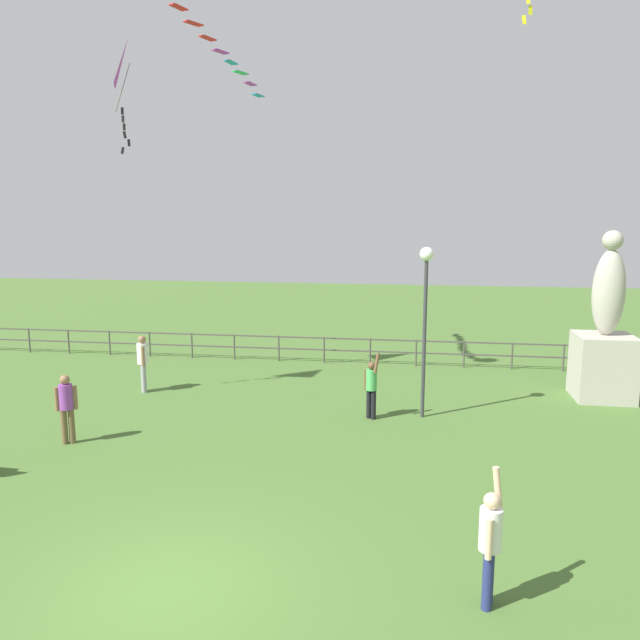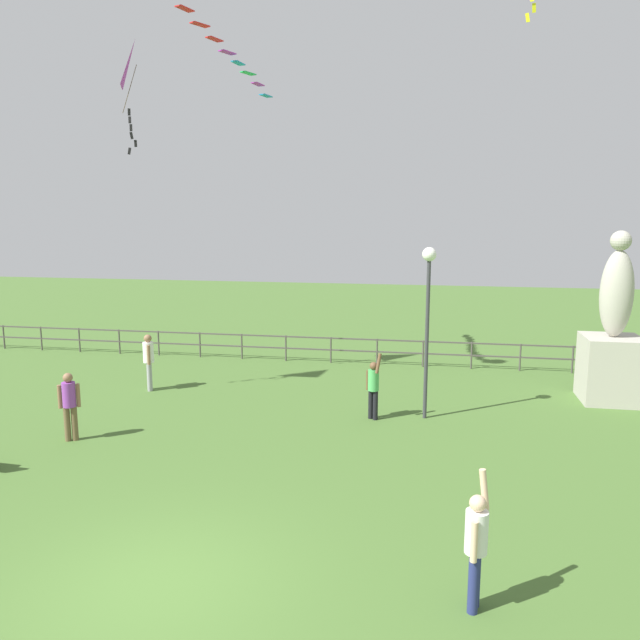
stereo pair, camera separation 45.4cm
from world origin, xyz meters
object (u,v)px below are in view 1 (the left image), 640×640
(person_2, at_px, (371,385))
(person_3, at_px, (66,404))
(person_1, at_px, (143,360))
(kite_3, at_px, (129,68))
(lamppost, at_px, (426,295))
(person_0, at_px, (490,540))
(statue_monument, at_px, (604,345))

(person_2, relative_size, person_3, 1.09)
(person_2, bearing_deg, person_3, -157.57)
(person_2, bearing_deg, person_1, 168.08)
(person_1, bearing_deg, kite_3, 111.57)
(lamppost, bearing_deg, kite_3, 169.84)
(lamppost, distance_m, person_0, 8.40)
(person_0, relative_size, person_3, 1.18)
(lamppost, xyz_separation_m, kite_3, (-8.49, 1.52, 6.16))
(statue_monument, relative_size, person_2, 2.70)
(statue_monument, relative_size, person_0, 2.51)
(statue_monument, bearing_deg, person_3, -157.09)
(person_3, bearing_deg, statue_monument, 22.91)
(person_1, xyz_separation_m, kite_3, (-0.15, 0.39, 8.43))
(kite_3, bearing_deg, person_0, -45.89)
(person_1, bearing_deg, person_3, -88.98)
(lamppost, height_order, kite_3, kite_3)
(statue_monument, height_order, kite_3, kite_3)
(person_3, bearing_deg, lamppost, 21.19)
(person_1, distance_m, kite_3, 8.44)
(statue_monument, height_order, lamppost, statue_monument)
(statue_monument, distance_m, lamppost, 6.00)
(person_0, relative_size, kite_3, 0.61)
(person_2, bearing_deg, kite_3, 165.37)
(lamppost, relative_size, kite_3, 1.41)
(person_0, distance_m, person_3, 10.26)
(person_0, relative_size, person_2, 1.08)
(lamppost, bearing_deg, statue_monument, 25.56)
(person_0, xyz_separation_m, person_2, (-2.12, 7.70, -0.07))
(person_3, height_order, kite_3, kite_3)
(statue_monument, height_order, person_3, statue_monument)
(statue_monument, distance_m, person_0, 11.44)
(lamppost, height_order, person_1, lamppost)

